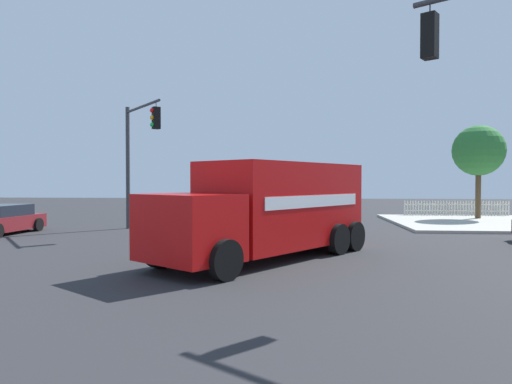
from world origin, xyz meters
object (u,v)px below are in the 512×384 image
object	(u,v)px
delivery_truck	(271,209)
sedan_maroon	(1,220)
traffic_light_primary	(136,147)
shade_tree_near	(479,151)

from	to	relation	value
delivery_truck	sedan_maroon	world-z (taller)	delivery_truck
sedan_maroon	traffic_light_primary	bearing A→B (deg)	-161.29
traffic_light_primary	delivery_truck	bearing A→B (deg)	132.95
shade_tree_near	sedan_maroon	bearing A→B (deg)	21.19
traffic_light_primary	sedan_maroon	bearing A→B (deg)	18.71
traffic_light_primary	shade_tree_near	bearing A→B (deg)	-158.07
sedan_maroon	shade_tree_near	xyz separation A→B (m)	(-24.27, -9.41, 3.59)
delivery_truck	shade_tree_near	xyz separation A→B (m)	(-11.78, -14.87, 2.69)
traffic_light_primary	sedan_maroon	distance (m)	6.84
delivery_truck	traffic_light_primary	size ratio (longest dim) A/B	1.28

